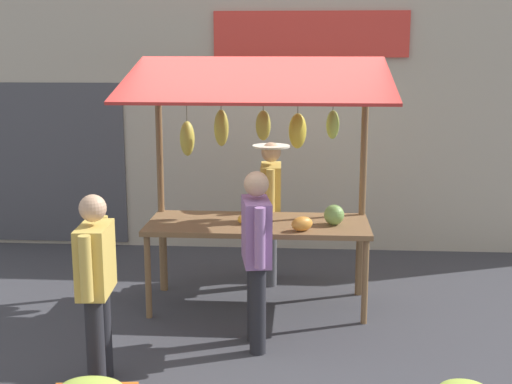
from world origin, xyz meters
The scene contains 6 objects.
ground_plane centered at (0.00, 0.00, 0.00)m, with size 40.00×40.00×0.00m, color #38383D.
street_backdrop centered at (0.05, -2.20, 1.70)m, with size 9.00×0.30×3.40m.
market_stall centered at (-0.02, -0.03, 1.54)m, with size 2.50×1.46×2.50m.
vendor_with_sunhat centered at (-0.09, -0.75, 0.93)m, with size 0.41×0.68×1.58m.
shopper_in_grey_tee centered at (-0.05, 0.98, 0.90)m, with size 0.30×0.67×1.57m.
shopper_with_ponytail centered at (1.12, 1.74, 0.86)m, with size 0.25×0.66×1.51m.
Camera 1 is at (-0.44, 6.59, 2.57)m, focal length 47.97 mm.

